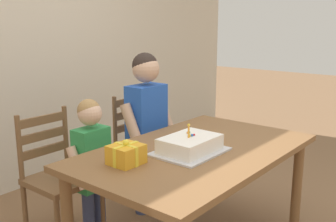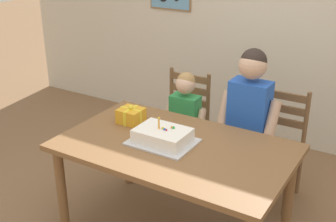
{
  "view_description": "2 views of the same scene",
  "coord_description": "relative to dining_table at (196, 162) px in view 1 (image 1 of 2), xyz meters",
  "views": [
    {
      "loc": [
        -1.94,
        -1.36,
        1.52
      ],
      "look_at": [
        -0.03,
        0.21,
        0.96
      ],
      "focal_mm": 41.86,
      "sensor_mm": 36.0,
      "label": 1
    },
    {
      "loc": [
        1.33,
        -2.29,
        2.12
      ],
      "look_at": [
        -0.16,
        0.18,
        0.89
      ],
      "focal_mm": 46.62,
      "sensor_mm": 36.0,
      "label": 2
    }
  ],
  "objects": [
    {
      "name": "birthday_cake",
      "position": [
        -0.09,
        -0.02,
        0.14
      ],
      "size": [
        0.44,
        0.34,
        0.19
      ],
      "color": "silver",
      "rests_on": "dining_table"
    },
    {
      "name": "gift_box_red_large",
      "position": [
        -0.47,
        0.15,
        0.14
      ],
      "size": [
        0.18,
        0.17,
        0.15
      ],
      "color": "gold",
      "rests_on": "dining_table"
    },
    {
      "name": "child_older",
      "position": [
        0.27,
        0.67,
        0.14
      ],
      "size": [
        0.47,
        0.27,
        1.3
      ],
      "color": "#38426B",
      "rests_on": "ground"
    },
    {
      "name": "dining_table",
      "position": [
        0.0,
        0.0,
        0.0
      ],
      "size": [
        1.58,
        0.97,
        0.74
      ],
      "color": "brown",
      "rests_on": "ground"
    },
    {
      "name": "chair_right",
      "position": [
        0.44,
        0.87,
        -0.19
      ],
      "size": [
        0.42,
        0.42,
        0.92
      ],
      "color": "brown",
      "rests_on": "ground"
    },
    {
      "name": "back_wall",
      "position": [
        -0.0,
        1.92,
        0.65
      ],
      "size": [
        6.4,
        0.11,
        2.6
      ],
      "color": "beige",
      "rests_on": "ground"
    },
    {
      "name": "chair_left",
      "position": [
        -0.44,
        0.87,
        -0.19
      ],
      "size": [
        0.43,
        0.43,
        0.92
      ],
      "color": "brown",
      "rests_on": "ground"
    },
    {
      "name": "child_younger",
      "position": [
        -0.29,
        0.67,
        -0.03
      ],
      "size": [
        0.37,
        0.21,
        1.02
      ],
      "color": "#38426B",
      "rests_on": "ground"
    }
  ]
}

